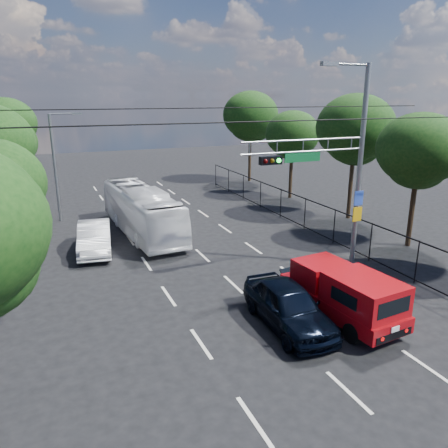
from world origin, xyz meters
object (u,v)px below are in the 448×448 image
signal_mast (339,161)px  navy_hatchback (288,306)px  white_bus (142,211)px  white_van (94,238)px  red_pickup (343,292)px

signal_mast → navy_hatchback: size_ratio=2.01×
white_bus → navy_hatchback: bearing=-84.1°
signal_mast → navy_hatchback: 7.79m
navy_hatchback → white_bus: white_bus is taller
navy_hatchback → white_van: bearing=118.9°
red_pickup → white_bus: 14.29m
navy_hatchback → white_van: (-5.46, 10.95, -0.02)m
red_pickup → navy_hatchback: size_ratio=1.16×
navy_hatchback → signal_mast: bearing=42.0°
navy_hatchback → white_bus: 13.50m
red_pickup → white_van: red_pickup is taller
signal_mast → white_bus: signal_mast is taller
red_pickup → white_van: size_ratio=1.15×
signal_mast → white_bus: bearing=128.4°
signal_mast → white_van: signal_mast is taller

